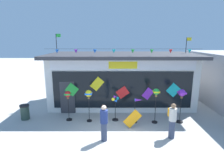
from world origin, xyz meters
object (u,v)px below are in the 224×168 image
(trash_bin, at_px, (24,112))
(person_mid_plaza, at_px, (103,123))
(wind_spinner_center_left, at_px, (115,104))
(wind_spinner_right, at_px, (155,96))
(wind_spinner_far_right, at_px, (181,96))
(wind_spinner_far_left, at_px, (67,98))
(kite_shop_building, at_px, (120,78))
(display_kite_on_ground, at_px, (132,119))
(wind_spinner_left, at_px, (88,96))
(person_near_camera, at_px, (171,120))
(wind_spinner_center_right, at_px, (136,107))

(trash_bin, bearing_deg, person_mid_plaza, -27.31)
(wind_spinner_center_left, height_order, wind_spinner_right, wind_spinner_right)
(wind_spinner_far_right, bearing_deg, wind_spinner_far_left, 177.26)
(wind_spinner_far_right, bearing_deg, kite_shop_building, 132.23)
(wind_spinner_far_right, bearing_deg, display_kite_on_ground, -165.84)
(person_mid_plaza, bearing_deg, wind_spinner_right, -22.19)
(wind_spinner_left, bearing_deg, display_kite_on_ground, -19.43)
(wind_spinner_center_left, xyz_separation_m, wind_spinner_right, (2.17, -0.28, 0.60))
(kite_shop_building, distance_m, wind_spinner_far_left, 4.41)
(kite_shop_building, height_order, wind_spinner_far_left, kite_shop_building)
(kite_shop_building, height_order, person_near_camera, kite_shop_building)
(person_mid_plaza, distance_m, trash_bin, 5.23)
(wind_spinner_far_right, relative_size, person_near_camera, 1.13)
(wind_spinner_center_left, bearing_deg, person_near_camera, -37.13)
(person_near_camera, xyz_separation_m, person_mid_plaza, (-3.12, -0.25, -0.03))
(wind_spinner_left, bearing_deg, wind_spinner_center_left, 3.90)
(wind_spinner_center_right, xyz_separation_m, display_kite_on_ground, (-0.31, -0.68, -0.38))
(wind_spinner_right, height_order, wind_spinner_far_right, wind_spinner_right)
(wind_spinner_far_right, bearing_deg, wind_spinner_center_left, 176.10)
(wind_spinner_far_left, distance_m, wind_spinner_center_left, 2.66)
(wind_spinner_left, relative_size, wind_spinner_right, 0.93)
(kite_shop_building, height_order, wind_spinner_left, kite_shop_building)
(wind_spinner_right, xyz_separation_m, trash_bin, (-7.34, 0.47, -1.12))
(wind_spinner_far_left, distance_m, person_mid_plaza, 3.11)
(kite_shop_building, relative_size, person_mid_plaza, 5.82)
(wind_spinner_right, bearing_deg, wind_spinner_far_right, 1.62)
(wind_spinner_center_right, distance_m, trash_bin, 6.38)
(wind_spinner_center_left, relative_size, trash_bin, 1.73)
(wind_spinner_center_left, bearing_deg, wind_spinner_far_left, 178.84)
(person_near_camera, distance_m, display_kite_on_ground, 2.03)
(wind_spinner_center_left, bearing_deg, display_kite_on_ground, -46.55)
(kite_shop_building, relative_size, wind_spinner_center_left, 6.57)
(wind_spinner_far_right, height_order, trash_bin, wind_spinner_far_right)
(wind_spinner_center_right, height_order, display_kite_on_ground, wind_spinner_center_right)
(wind_spinner_far_left, height_order, wind_spinner_left, wind_spinner_left)
(wind_spinner_far_right, bearing_deg, wind_spinner_right, -178.38)
(wind_spinner_right, distance_m, trash_bin, 7.44)
(wind_spinner_right, xyz_separation_m, wind_spinner_far_right, (1.38, 0.04, -0.05))
(wind_spinner_far_right, xyz_separation_m, trash_bin, (-8.73, 0.43, -1.07))
(kite_shop_building, bearing_deg, wind_spinner_far_right, -47.77)
(wind_spinner_left, height_order, wind_spinner_center_right, wind_spinner_left)
(kite_shop_building, bearing_deg, wind_spinner_center_left, -98.17)
(wind_spinner_left, height_order, trash_bin, wind_spinner_left)
(wind_spinner_center_right, bearing_deg, wind_spinner_center_left, 168.28)
(wind_spinner_far_left, bearing_deg, wind_spinner_center_right, -4.48)
(wind_spinner_center_right, xyz_separation_m, wind_spinner_far_right, (2.38, 0.00, 0.63))
(wind_spinner_left, bearing_deg, wind_spinner_right, -2.88)
(trash_bin, bearing_deg, wind_spinner_left, -4.41)
(wind_spinner_far_right, distance_m, display_kite_on_ground, 2.95)
(wind_spinner_center_left, distance_m, person_near_camera, 3.23)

